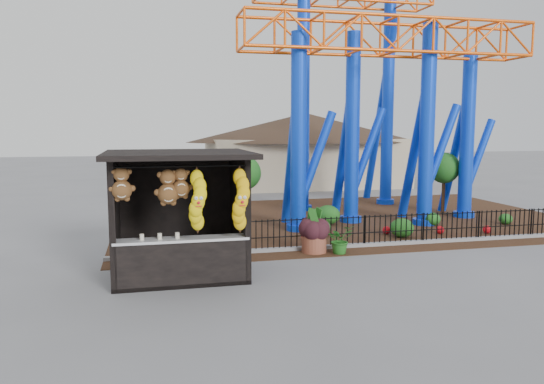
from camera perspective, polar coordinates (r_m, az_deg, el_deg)
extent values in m
plane|color=slate|center=(13.18, 3.77, -9.38)|extent=(120.00, 120.00, 0.00)
cube|color=#331E11|center=(21.84, 7.68, -2.84)|extent=(18.00, 12.00, 0.02)
cube|color=gray|center=(17.34, 13.60, -5.37)|extent=(18.00, 0.18, 0.12)
cube|color=black|center=(13.80, -9.87, -8.50)|extent=(3.20, 2.60, 0.10)
cube|color=black|center=(14.71, -10.28, -1.77)|extent=(3.20, 0.12, 3.00)
cube|color=black|center=(13.49, -16.55, -2.73)|extent=(0.12, 2.60, 3.00)
cube|color=black|center=(13.66, -3.53, -2.34)|extent=(0.12, 2.60, 3.00)
cube|color=black|center=(13.07, -10.08, 4.03)|extent=(3.50, 3.40, 0.12)
cube|color=black|center=(12.28, -16.82, -3.68)|extent=(0.14, 0.14, 3.00)
cube|color=black|center=(12.46, -2.62, -3.24)|extent=(0.14, 0.14, 3.00)
cube|color=black|center=(12.66, -9.63, -7.57)|extent=(3.00, 0.50, 1.10)
cube|color=silver|center=(12.53, -9.68, -5.05)|extent=(3.10, 0.55, 0.06)
cylinder|color=black|center=(11.89, -9.73, 2.74)|extent=(2.90, 0.04, 0.04)
cylinder|color=blue|center=(18.83, 2.88, 6.33)|extent=(0.56, 0.56, 7.00)
cylinder|color=blue|center=(19.17, 2.82, -3.82)|extent=(0.84, 0.84, 0.24)
cylinder|color=blue|center=(20.78, 8.63, 6.74)|extent=(0.56, 0.56, 7.30)
cylinder|color=blue|center=(21.09, 8.46, -2.90)|extent=(0.84, 0.84, 0.24)
cylinder|color=blue|center=(20.78, 16.34, 6.81)|extent=(0.56, 0.56, 7.50)
cylinder|color=blue|center=(21.09, 16.01, -3.10)|extent=(0.84, 0.84, 0.24)
cylinder|color=blue|center=(23.11, 20.25, 5.53)|extent=(0.56, 0.56, 6.60)
cylinder|color=blue|center=(23.39, 19.93, -2.27)|extent=(0.84, 0.84, 0.24)
cylinder|color=blue|center=(23.59, 3.37, 9.49)|extent=(0.56, 0.56, 9.50)
cylinder|color=blue|center=(23.84, 3.29, -1.69)|extent=(0.84, 0.84, 0.24)
cylinder|color=blue|center=(26.17, 12.37, 10.19)|extent=(0.56, 0.56, 10.50)
cylinder|color=blue|center=(26.37, 12.08, -1.00)|extent=(0.84, 0.84, 0.24)
cylinder|color=blue|center=(19.72, 2.13, 3.82)|extent=(0.36, 2.21, 5.85)
cylinder|color=blue|center=(19.36, 4.60, 3.23)|extent=(1.62, 0.32, 3.73)
cylinder|color=blue|center=(21.64, 7.70, 4.34)|extent=(0.36, 2.29, 6.10)
cylinder|color=blue|center=(21.36, 10.03, 3.77)|extent=(1.67, 0.32, 3.88)
cylinder|color=blue|center=(21.59, 15.08, 4.36)|extent=(0.36, 2.34, 6.26)
cylinder|color=blue|center=(21.42, 17.48, 3.76)|extent=(1.71, 0.32, 3.99)
cylinder|color=blue|center=(23.90, 18.98, 3.64)|extent=(0.36, 2.10, 5.53)
cylinder|color=blue|center=(23.79, 21.17, 3.14)|extent=(1.54, 0.32, 3.52)
cylinder|color=brown|center=(15.86, 4.54, -5.44)|extent=(0.96, 0.96, 0.61)
ellipsoid|color=black|center=(15.74, 4.57, -3.22)|extent=(0.70, 0.70, 0.64)
imported|color=#2E5A1A|center=(15.78, 7.33, -5.09)|extent=(0.95, 0.88, 0.85)
ellipsoid|color=#1E5819|center=(18.30, 5.24, -3.81)|extent=(0.69, 0.69, 0.55)
ellipsoid|color=#1E5819|center=(18.44, 13.80, -3.77)|extent=(0.80, 0.80, 0.64)
ellipsoid|color=#1E5819|center=(20.96, 16.86, -2.80)|extent=(0.61, 0.61, 0.49)
ellipsoid|color=#1E5819|center=(20.36, 6.03, -2.46)|extent=(0.92, 0.92, 0.74)
ellipsoid|color=#1E5819|center=(22.20, 23.83, -2.67)|extent=(0.51, 0.51, 0.40)
sphere|color=red|center=(17.46, 3.63, -4.78)|extent=(0.28, 0.28, 0.28)
sphere|color=red|center=(18.87, 12.21, -4.03)|extent=(0.28, 0.28, 0.28)
sphere|color=red|center=(19.41, 17.63, -3.90)|extent=(0.28, 0.28, 0.28)
sphere|color=red|center=(20.03, 22.11, -3.76)|extent=(0.28, 0.28, 0.28)
cube|color=#BFAD8C|center=(33.60, 3.60, 3.19)|extent=(12.00, 6.00, 3.00)
cone|color=#332319|center=(33.53, 3.63, 7.29)|extent=(15.00, 15.00, 1.80)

